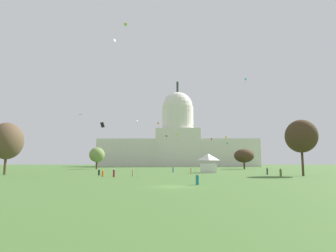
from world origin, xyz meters
TOP-DOWN VIEW (x-y plane):
  - ground_plane at (0.00, 0.00)m, footprint 800.00×800.00m
  - capitol_building at (4.59, 187.07)m, footprint 120.94×26.97m
  - event_tent at (11.01, 50.94)m, footprint 5.10×4.59m
  - tree_east_far at (33.70, 98.68)m, footprint 10.33×9.96m
  - tree_west_far at (-42.61, 36.40)m, footprint 10.04×10.69m
  - tree_east_mid at (29.96, 29.72)m, footprint 8.46×9.48m
  - tree_west_mid at (-35.34, 98.84)m, footprint 8.97×8.97m
  - person_maroon_deep_crowd at (-12.25, 24.08)m, footprint 0.53×0.53m
  - person_black_near_tree_east at (-17.55, 32.61)m, footprint 0.60×0.60m
  - person_teal_mid_center at (3.49, 3.14)m, footprint 0.56×0.56m
  - person_tan_front_right at (5.16, 41.77)m, footprint 0.40×0.40m
  - person_black_near_tent at (24.11, 36.84)m, footprint 0.36×0.36m
  - person_denim_mid_left at (0.35, 53.51)m, footprint 0.42×0.42m
  - person_orange_mid_right at (-14.96, 25.70)m, footprint 0.68×0.68m
  - person_olive_back_left at (24.17, 27.91)m, footprint 0.66×0.66m
  - person_tan_aisle_center at (-8.72, 27.32)m, footprint 0.45×0.45m
  - kite_yellow_low at (4.48, 30.75)m, footprint 1.35×1.47m
  - kite_pink_low at (-27.91, 50.58)m, footprint 1.59×1.45m
  - kite_magenta_high at (12.22, 166.07)m, footprint 0.55×0.68m
  - kite_cyan_high at (34.81, 95.34)m, footprint 0.87×0.59m
  - kite_black_low at (-16.56, 30.58)m, footprint 1.20×0.84m
  - kite_red_low at (24.24, 139.18)m, footprint 0.78×0.38m
  - kite_violet_mid at (-3.64, 156.37)m, footprint 1.35×1.34m
  - kite_gold_low at (26.95, 105.76)m, footprint 1.25×1.23m
  - kite_blue_high at (-3.84, 161.56)m, footprint 1.60×1.39m
  - kite_turquoise_mid at (-24.58, 165.28)m, footprint 0.73×0.82m
  - kite_orange_mid at (-8.52, 141.46)m, footprint 1.17×0.37m
  - kite_white_high at (-22.05, 68.93)m, footprint 0.59×1.12m
  - kite_green_low at (36.51, 153.20)m, footprint 1.18×1.19m
  - kite_lime_high at (-16.66, 61.02)m, footprint 1.23×1.23m
  - kite_yellow_low_b at (2.30, 68.21)m, footprint 1.65×1.36m

SIDE VIEW (x-z plane):
  - ground_plane at x=0.00m, z-range 0.00..0.00m
  - person_orange_mid_right at x=-14.96m, z-range -0.08..1.41m
  - person_black_near_tree_east at x=-17.55m, z-range -0.08..1.41m
  - person_teal_mid_center at x=3.49m, z-range -0.08..1.43m
  - person_tan_aisle_center at x=-8.72m, z-range -0.05..1.58m
  - person_olive_back_left at x=24.17m, z-range -0.09..1.66m
  - person_maroon_deep_crowd at x=-12.25m, z-range -0.08..1.67m
  - person_tan_front_right at x=5.16m, z-range -0.07..1.69m
  - person_denim_mid_left at x=0.35m, z-range -0.06..1.70m
  - person_black_near_tent at x=24.11m, z-range -0.05..1.76m
  - event_tent at x=11.01m, z-range 0.00..5.74m
  - tree_east_far at x=33.70m, z-range 1.50..10.91m
  - tree_west_mid at x=-35.34m, z-range 1.59..11.77m
  - tree_west_far at x=-42.61m, z-range 1.92..15.26m
  - tree_east_mid at x=29.96m, z-range 2.63..15.59m
  - kite_yellow_low at x=4.48m, z-range 11.15..11.42m
  - kite_black_low at x=-16.56m, z-range 11.31..12.64m
  - kite_yellow_low_b at x=2.30m, z-range 11.15..13.98m
  - kite_gold_low at x=26.95m, z-range 14.89..16.01m
  - kite_green_low at x=36.51m, z-range 15.06..16.01m
  - kite_red_low at x=24.24m, z-range 16.65..18.01m
  - kite_pink_low at x=-27.91m, z-range 16.26..18.46m
  - capitol_building at x=4.59m, z-range -15.26..51.79m
  - kite_violet_mid at x=-3.64m, z-range 19.11..22.44m
  - kite_orange_mid at x=-8.52m, z-range 25.30..29.15m
  - kite_turquoise_mid at x=-24.58m, z-range 29.85..34.02m
  - kite_magenta_high at x=12.22m, z-range 39.66..40.54m
  - kite_cyan_high at x=34.81m, z-range 39.81..43.57m
  - kite_blue_high at x=-3.84m, z-range 46.39..50.43m
  - kite_white_high at x=-22.05m, z-range 47.95..51.46m
  - kite_lime_high at x=-16.66m, z-range 51.37..53.59m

